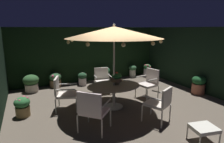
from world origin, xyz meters
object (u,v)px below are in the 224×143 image
object	(u,v)px
ottoman_footrest	(204,129)
potted_plant_left_near	(133,70)
patio_umbrella	(114,32)
patio_chair_southeast	(92,109)
potted_plant_left_far	(22,106)
potted_plant_right_far	(199,84)
patio_chair_north	(149,81)
patio_chair_east	(63,91)
potted_plant_back_center	(82,78)
potted_plant_back_left	(105,74)
patio_chair_northeast	(102,78)
potted_plant_back_right	(31,83)
patio_dining_table	(114,89)
patio_chair_south	(160,102)
centerpiece_planter	(117,77)
potted_plant_right_near	(147,70)

from	to	relation	value
ottoman_footrest	potted_plant_left_near	xyz separation A→B (m)	(1.52, 5.47, 0.03)
patio_umbrella	patio_chair_southeast	world-z (taller)	patio_umbrella
potted_plant_left_far	potted_plant_right_far	bearing A→B (deg)	-7.10
patio_chair_north	patio_chair_east	xyz separation A→B (m)	(-2.99, 0.23, -0.01)
potted_plant_back_center	potted_plant_back_left	bearing A→B (deg)	4.55
patio_chair_northeast	potted_plant_back_right	world-z (taller)	patio_chair_northeast
patio_dining_table	potted_plant_back_center	distance (m)	2.73
potted_plant_back_left	potted_plant_left_near	bearing A→B (deg)	6.12
potted_plant_back_right	potted_plant_left_near	bearing A→B (deg)	3.07
patio_chair_northeast	patio_chair_south	distance (m)	2.94
potted_plant_left_far	centerpiece_planter	bearing A→B (deg)	-9.98
patio_dining_table	patio_chair_north	xyz separation A→B (m)	(1.52, 0.26, -0.00)
patio_chair_south	potted_plant_back_left	distance (m)	4.18
centerpiece_planter	patio_chair_northeast	world-z (taller)	centerpiece_planter
patio_chair_southeast	potted_plant_back_center	xyz separation A→B (m)	(0.86, 3.80, -0.30)
patio_chair_northeast	patio_umbrella	bearing A→B (deg)	-98.62
patio_chair_northeast	potted_plant_left_far	distance (m)	3.02
patio_chair_east	patio_chair_southeast	world-z (taller)	patio_chair_southeast
patio_umbrella	patio_chair_southeast	size ratio (longest dim) A/B	2.72
patio_umbrella	potted_plant_right_far	bearing A→B (deg)	-3.84
patio_dining_table	potted_plant_right_far	size ratio (longest dim) A/B	2.39
patio_chair_east	patio_chair_south	world-z (taller)	patio_chair_east
potted_plant_left_near	potted_plant_back_center	size ratio (longest dim) A/B	1.10
potted_plant_back_center	patio_umbrella	bearing A→B (deg)	-85.14
ottoman_footrest	potted_plant_left_far	size ratio (longest dim) A/B	1.07
potted_plant_back_right	patio_chair_south	bearing A→B (deg)	-54.09
centerpiece_planter	potted_plant_left_far	xyz separation A→B (m)	(-2.72, 0.48, -0.64)
patio_chair_northeast	patio_chair_southeast	distance (m)	2.93
patio_umbrella	potted_plant_back_right	size ratio (longest dim) A/B	4.18
patio_dining_table	patio_chair_south	distance (m)	1.54
patio_chair_east	potted_plant_left_near	size ratio (longest dim) A/B	1.64
patio_chair_southeast	potted_plant_back_center	world-z (taller)	patio_chair_southeast
centerpiece_planter	patio_chair_south	xyz separation A→B (m)	(0.56, -1.43, -0.37)
potted_plant_back_center	potted_plant_left_far	bearing A→B (deg)	-137.47
patio_dining_table	potted_plant_left_far	size ratio (longest dim) A/B	2.99
potted_plant_left_near	potted_plant_right_near	size ratio (longest dim) A/B	0.94
centerpiece_planter	potted_plant_right_near	distance (m)	4.13
patio_chair_southeast	potted_plant_back_right	distance (m)	4.00
patio_chair_east	potted_plant_back_left	bearing A→B (deg)	44.42
potted_plant_back_left	patio_chair_south	bearing A→B (deg)	-92.91
patio_chair_southeast	potted_plant_right_near	xyz separation A→B (m)	(4.30, 3.81, -0.25)
patio_umbrella	potted_plant_right_far	xyz separation A→B (m)	(3.45, -0.23, -1.95)
patio_chair_southeast	potted_plant_back_left	xyz separation A→B (m)	(1.98, 3.89, -0.23)
patio_umbrella	potted_plant_back_left	bearing A→B (deg)	72.44
patio_umbrella	potted_plant_back_right	distance (m)	4.05
centerpiece_planter	potted_plant_back_center	world-z (taller)	centerpiece_planter
patio_chair_northeast	ottoman_footrest	distance (m)	4.09
patio_dining_table	patio_chair_southeast	distance (m)	1.55
patio_chair_north	potted_plant_left_far	distance (m)	4.15
patio_chair_northeast	potted_plant_left_far	world-z (taller)	patio_chair_northeast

